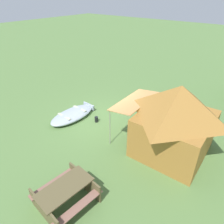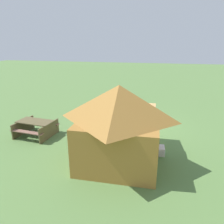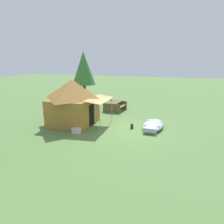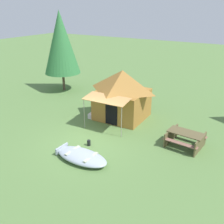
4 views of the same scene
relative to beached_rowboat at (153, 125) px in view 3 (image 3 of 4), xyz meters
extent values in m
plane|color=#577B3F|center=(-0.76, 1.47, -0.19)|extent=(80.00, 80.00, 0.00)
ellipsoid|color=#A0ACBA|center=(0.01, 0.00, -0.01)|extent=(2.62, 1.28, 0.37)
ellipsoid|color=#383C41|center=(0.01, 0.00, 0.02)|extent=(2.41, 1.13, 0.13)
cube|color=beige|center=(0.53, -0.02, 0.14)|extent=(0.17, 0.92, 0.04)
cube|color=beige|center=(-0.50, 0.01, 0.14)|extent=(0.17, 0.92, 0.04)
cube|color=#A0ACBA|center=(-1.18, 0.03, 0.01)|extent=(0.10, 0.77, 0.28)
cube|color=#A46F30|center=(-0.83, 5.10, 0.66)|extent=(2.85, 2.68, 1.72)
pyramid|color=#A46F30|center=(-0.83, 5.10, 2.13)|extent=(3.08, 2.89, 1.22)
cube|color=black|center=(-0.78, 3.80, 0.53)|extent=(0.76, 0.05, 1.37)
cube|color=tan|center=(-0.77, 3.27, 1.57)|extent=(2.53, 1.16, 0.17)
cylinder|color=gray|center=(0.41, 2.85, 0.62)|extent=(0.04, 0.04, 1.63)
cylinder|color=gray|center=(-1.91, 2.78, 0.62)|extent=(0.04, 0.04, 1.63)
cube|color=brown|center=(3.53, 3.64, 0.53)|extent=(1.75, 0.97, 0.04)
cube|color=#885E4F|center=(3.58, 4.27, 0.24)|extent=(1.70, 0.41, 0.04)
cube|color=#885E4F|center=(3.47, 3.01, 0.24)|extent=(1.70, 0.41, 0.04)
cube|color=brown|center=(4.26, 3.57, 0.16)|extent=(0.19, 1.52, 0.70)
cube|color=brown|center=(2.79, 3.70, 0.16)|extent=(0.19, 1.52, 0.70)
cube|color=silver|center=(-2.34, 4.07, -0.04)|extent=(0.35, 0.53, 0.31)
cylinder|color=black|center=(-0.49, 1.22, -0.05)|extent=(0.23, 0.23, 0.29)
cylinder|color=brown|center=(7.14, 8.25, 0.60)|extent=(0.36, 0.36, 1.60)
cone|color=#3B7334|center=(7.14, 8.25, 3.09)|extent=(2.42, 2.42, 3.37)
camera|label=1|loc=(5.85, 7.31, 5.60)|focal=32.98mm
camera|label=2|loc=(-2.22, 11.89, 4.03)|focal=33.85mm
camera|label=3|loc=(-12.06, -1.43, 3.93)|focal=32.27mm
camera|label=4|loc=(6.35, -7.74, 6.22)|focal=41.81mm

